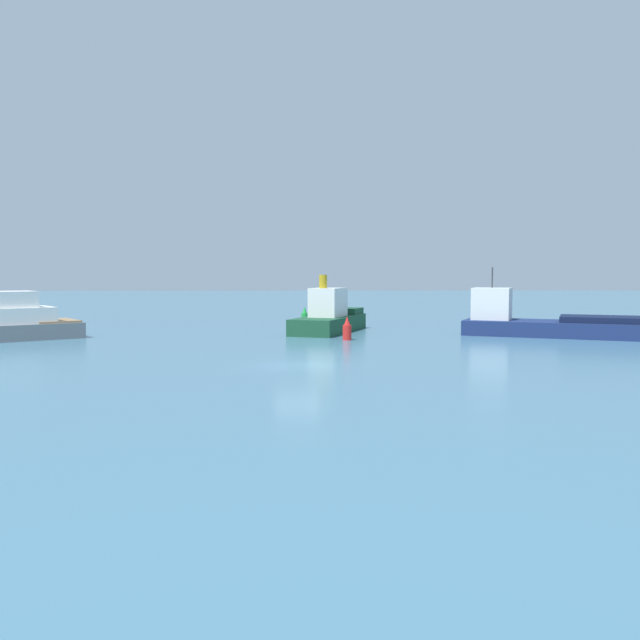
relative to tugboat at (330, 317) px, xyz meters
The scene contains 4 objects.
ground_plane 22.66m from the tugboat, 96.68° to the right, with size 400.00×400.00×0.00m, color teal.
tugboat is the anchor object (origin of this frame).
channel_buoy_red 7.92m from the tugboat, 81.84° to the right, with size 0.70×0.70×1.90m.
channel_buoy_green 9.24m from the tugboat, 104.86° to the left, with size 0.70×0.70×1.90m.
Camera 1 is at (0.67, -36.20, 5.02)m, focal length 35.98 mm.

